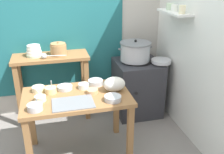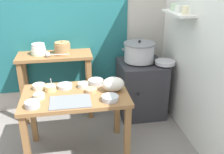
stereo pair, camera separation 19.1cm
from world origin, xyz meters
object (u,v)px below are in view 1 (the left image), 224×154
Objects in this scene: back_shelf_table at (52,72)px; clay_pot at (58,49)px; wide_pan at (161,61)px; prep_bowl_7 at (92,91)px; prep_bowl_2 at (113,98)px; prep_bowl_4 at (96,82)px; prep_table at (77,105)px; prep_bowl_1 at (40,98)px; prep_bowl_5 at (38,89)px; prep_bowl_8 at (51,90)px; bowl_stack_enamel at (34,51)px; stove_block at (137,87)px; ladle at (45,56)px; serving_tray at (73,103)px; prep_bowl_6 at (35,107)px; steamer_pot at (135,51)px; prep_bowl_3 at (84,86)px; plastic_bag at (114,84)px; prep_bowl_0 at (65,87)px.

clay_pot reaches higher than back_shelf_table.
prep_bowl_7 is at bearing -151.87° from wide_pan.
prep_bowl_2 is 0.42m from prep_bowl_4.
prep_bowl_1 is at bearing -174.08° from prep_table.
clay_pot reaches higher than prep_bowl_1.
prep_bowl_5 is 0.83× the size of prep_bowl_8.
prep_bowl_4 is at bearing 2.21° from prep_bowl_5.
prep_bowl_2 is 1.01× the size of prep_bowl_4.
bowl_stack_enamel is 1.32m from prep_bowl_2.
stove_block is at bearing 42.89° from prep_bowl_7.
back_shelf_table reaches higher than wide_pan.
ladle is 0.76× the size of serving_tray.
stove_block is 1.66m from prep_bowl_6.
prep_bowl_6 is (-0.05, -0.17, 0.00)m from prep_bowl_1.
steamer_pot is 2.93× the size of prep_bowl_8.
prep_bowl_5 is (-1.26, -0.55, -0.16)m from steamer_pot.
back_shelf_table is 2.40× the size of serving_tray.
clay_pot is at bearing 98.00° from prep_table.
prep_bowl_3 is at bearing -156.15° from prep_bowl_4.
prep_bowl_8 is at bearing 151.65° from prep_bowl_2.
prep_bowl_6 is (-1.59, -0.77, -0.05)m from wide_pan.
prep_table is 1.18m from stove_block.
prep_bowl_5 is at bearing -86.57° from bowl_stack_enamel.
back_shelf_table reaches higher than prep_bowl_4.
clay_pot reaches higher than serving_tray.
prep_bowl_2 reaches higher than prep_table.
prep_table is at bearing -142.19° from stove_block.
prep_table is at bearing -24.76° from prep_bowl_8.
ladle is at bearing 83.01° from prep_bowl_6.
bowl_stack_enamel is at bearing 125.80° from prep_bowl_3.
prep_bowl_6 is 0.61m from prep_bowl_7.
prep_table is 0.45m from prep_bowl_5.
prep_bowl_3 is at bearing -65.32° from back_shelf_table.
plastic_bag is at bearing 71.88° from prep_bowl_2.
back_shelf_table reaches higher than prep_bowl_2.
prep_bowl_4 is 0.77m from prep_bowl_6.
wide_pan is (1.41, -0.29, 0.12)m from back_shelf_table.
steamer_pot is 1.47m from prep_bowl_1.
prep_table is at bearing -58.77° from prep_bowl_0.
prep_bowl_3 is 0.79× the size of prep_bowl_6.
prep_bowl_1 is 0.89× the size of prep_bowl_8.
prep_bowl_1 is (-0.30, 0.13, 0.02)m from serving_tray.
prep_bowl_6 reaches higher than prep_table.
clay_pot is at bearing 119.43° from prep_bowl_4.
stove_block is 1.14m from prep_bowl_2.
wide_pan is 2.14× the size of prep_bowl_7.
wide_pan is at bearing -30.08° from steamer_pot.
plastic_bag is at bearing -58.08° from clay_pot.
prep_bowl_5 is 0.57m from prep_bowl_7.
prep_bowl_4 is (-0.64, -0.52, -0.16)m from steamer_pot.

